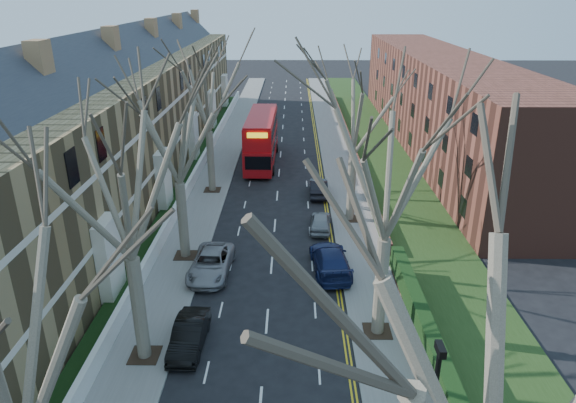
{
  "coord_description": "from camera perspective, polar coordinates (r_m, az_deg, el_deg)",
  "views": [
    {
      "loc": [
        1.36,
        -13.79,
        16.28
      ],
      "look_at": [
        1.01,
        19.52,
        2.55
      ],
      "focal_mm": 32.0,
      "sensor_mm": 36.0,
      "label": 1
    }
  ],
  "objects": [
    {
      "name": "grass_verge_right",
      "position": [
        55.95,
        10.03,
        5.29
      ],
      "size": [
        6.0,
        102.0,
        0.06
      ],
      "color": "#203914",
      "rests_on": "ground"
    },
    {
      "name": "tree_right_far",
      "position": [
        36.73,
        7.53,
        11.16
      ],
      "size": [
        10.15,
        10.15,
        14.22
      ],
      "color": "brown",
      "rests_on": "ground"
    },
    {
      "name": "tree_left_far",
      "position": [
        31.42,
        -12.55,
        8.92
      ],
      "size": [
        10.15,
        10.15,
        14.22
      ],
      "color": "brown",
      "rests_on": "ground"
    },
    {
      "name": "car_left_mid",
      "position": [
        26.36,
        -10.92,
        -14.36
      ],
      "size": [
        1.56,
        4.18,
        1.36
      ],
      "primitive_type": "imported",
      "rotation": [
        0.0,
        0.0,
        -0.03
      ],
      "color": "black",
      "rests_on": "ground"
    },
    {
      "name": "double_decker_bus",
      "position": [
        51.94,
        -2.96,
        6.84
      ],
      "size": [
        3.09,
        11.65,
        4.83
      ],
      "rotation": [
        0.0,
        0.0,
        3.12
      ],
      "color": "#AD0C10",
      "rests_on": "ground"
    },
    {
      "name": "tree_right_near",
      "position": [
        10.99,
        24.72,
        -15.76
      ],
      "size": [
        10.85,
        10.85,
        15.2
      ],
      "color": "brown",
      "rests_on": "ground"
    },
    {
      "name": "front_wall_left",
      "position": [
        48.3,
        -10.19,
        3.11
      ],
      "size": [
        0.3,
        78.0,
        1.0
      ],
      "color": "white",
      "rests_on": "ground"
    },
    {
      "name": "tree_left_mid",
      "position": [
        22.06,
        -18.12,
        3.52
      ],
      "size": [
        10.5,
        10.5,
        14.71
      ],
      "color": "brown",
      "rests_on": "ground"
    },
    {
      "name": "flats_right",
      "position": [
        60.1,
        16.43,
        10.67
      ],
      "size": [
        13.97,
        54.0,
        10.0
      ],
      "color": "brown",
      "rests_on": "ground"
    },
    {
      "name": "tree_right_mid",
      "position": [
        23.21,
        11.4,
        5.11
      ],
      "size": [
        10.5,
        10.5,
        14.71
      ],
      "color": "brown",
      "rests_on": "ground"
    },
    {
      "name": "car_left_far",
      "position": [
        32.16,
        -8.55,
        -6.83
      ],
      "size": [
        2.61,
        5.22,
        1.42
      ],
      "primitive_type": "imported",
      "rotation": [
        0.0,
        0.0,
        -0.05
      ],
      "color": "gray",
      "rests_on": "ground"
    },
    {
      "name": "tree_left_dist",
      "position": [
        42.91,
        -9.11,
        13.11
      ],
      "size": [
        10.5,
        10.5,
        14.71
      ],
      "color": "brown",
      "rests_on": "ground"
    },
    {
      "name": "pavement_right",
      "position": [
        55.42,
        5.41,
        5.27
      ],
      "size": [
        3.0,
        102.0,
        0.12
      ],
      "primitive_type": "cube",
      "color": "slate",
      "rests_on": "ground"
    },
    {
      "name": "car_right_near",
      "position": [
        32.17,
        4.74,
        -6.49
      ],
      "size": [
        2.65,
        5.53,
        1.55
      ],
      "primitive_type": "imported",
      "rotation": [
        0.0,
        0.0,
        3.23
      ],
      "color": "#16204E",
      "rests_on": "ground"
    },
    {
      "name": "pavement_left",
      "position": [
        55.72,
        -7.04,
        5.3
      ],
      "size": [
        3.0,
        102.0,
        0.12
      ],
      "primitive_type": "cube",
      "color": "slate",
      "rests_on": "ground"
    },
    {
      "name": "car_right_mid",
      "position": [
        37.59,
        3.63,
        -2.24
      ],
      "size": [
        1.78,
        3.86,
        1.28
      ],
      "primitive_type": "imported",
      "rotation": [
        0.0,
        0.0,
        3.07
      ],
      "color": "gray",
      "rests_on": "ground"
    },
    {
      "name": "car_right_far",
      "position": [
        43.9,
        3.41,
        1.56
      ],
      "size": [
        1.55,
        4.27,
        1.4
      ],
      "primitive_type": "imported",
      "rotation": [
        0.0,
        0.0,
        3.13
      ],
      "color": "black",
      "rests_on": "ground"
    },
    {
      "name": "terrace_left",
      "position": [
        48.45,
        -17.65,
        8.53
      ],
      "size": [
        9.7,
        78.0,
        13.6
      ],
      "color": "olive",
      "rests_on": "ground"
    }
  ]
}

